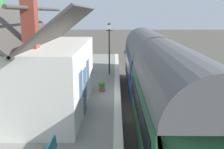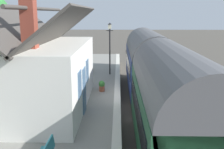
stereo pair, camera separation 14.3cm
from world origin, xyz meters
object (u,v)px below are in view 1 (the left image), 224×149
Objects in this scene: planter_edge_near at (89,68)px; station_building at (44,73)px; planter_under_sign at (81,61)px; planter_bench_left at (102,86)px; train at (156,76)px; lamp_post_platform at (109,39)px.

station_building is at bearing 170.85° from planter_edge_near.
planter_bench_left is at bearing -165.40° from planter_under_sign.
planter_edge_near is at bearing 31.48° from train.
train is 17.51× the size of planter_edge_near.
planter_under_sign reaches higher than planter_bench_left.
planter_under_sign reaches higher than planter_edge_near.
train is 3.46m from planter_bench_left.
train is 22.81× the size of planter_under_sign.
planter_under_sign is (3.19, 0.99, 0.01)m from planter_edge_near.
lamp_post_platform is at bearing -119.31° from planter_edge_near.
planter_edge_near is (8.41, -1.35, -1.39)m from station_building.
planter_edge_near is at bearing -9.15° from station_building.
planter_bench_left is 9.09m from planter_under_sign.
planter_bench_left is (2.80, -2.66, -1.36)m from station_building.
planter_edge_near is at bearing 13.08° from planter_bench_left.
lamp_post_platform is (4.69, -0.34, 2.36)m from planter_bench_left.
planter_bench_left is 0.17× the size of lamp_post_platform.
train is 4.73× the size of lamp_post_platform.
lamp_post_platform reaches higher than planter_under_sign.
planter_edge_near is 0.27× the size of lamp_post_platform.
station_building is at bearing 158.21° from lamp_post_platform.
station_building is 13.07× the size of planter_bench_left.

